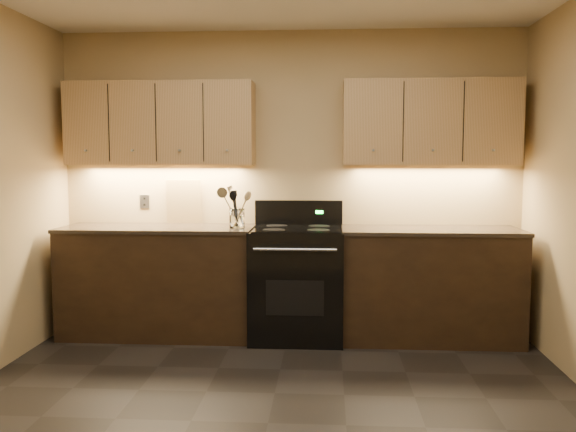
{
  "coord_description": "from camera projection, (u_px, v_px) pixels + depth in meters",
  "views": [
    {
      "loc": [
        0.33,
        -3.33,
        1.5
      ],
      "look_at": [
        0.02,
        1.45,
        1.05
      ],
      "focal_mm": 38.0,
      "sensor_mm": 36.0,
      "label": 1
    }
  ],
  "objects": [
    {
      "name": "floor",
      "position": [
        268.0,
        423.0,
        3.47
      ],
      "size": [
        4.0,
        4.0,
        0.0
      ],
      "primitive_type": "plane",
      "color": "black",
      "rests_on": "ground"
    },
    {
      "name": "wall_back",
      "position": [
        290.0,
        182.0,
        5.33
      ],
      "size": [
        4.0,
        0.04,
        2.6
      ],
      "primitive_type": "cube",
      "color": "tan",
      "rests_on": "ground"
    },
    {
      "name": "counter_left",
      "position": [
        159.0,
        281.0,
        5.19
      ],
      "size": [
        1.62,
        0.62,
        0.93
      ],
      "color": "black",
      "rests_on": "ground"
    },
    {
      "name": "counter_right",
      "position": [
        430.0,
        284.0,
        5.04
      ],
      "size": [
        1.46,
        0.62,
        0.93
      ],
      "color": "black",
      "rests_on": "ground"
    },
    {
      "name": "stove",
      "position": [
        297.0,
        281.0,
        5.09
      ],
      "size": [
        0.76,
        0.68,
        1.14
      ],
      "color": "black",
      "rests_on": "ground"
    },
    {
      "name": "upper_cab_left",
      "position": [
        161.0,
        124.0,
        5.21
      ],
      "size": [
        1.6,
        0.3,
        0.7
      ],
      "primitive_type": "cube",
      "color": "tan",
      "rests_on": "wall_back"
    },
    {
      "name": "upper_cab_right",
      "position": [
        430.0,
        123.0,
        5.06
      ],
      "size": [
        1.44,
        0.3,
        0.7
      ],
      "primitive_type": "cube",
      "color": "tan",
      "rests_on": "wall_back"
    },
    {
      "name": "outlet_plate",
      "position": [
        145.0,
        202.0,
        5.43
      ],
      "size": [
        0.08,
        0.01,
        0.12
      ],
      "primitive_type": "cube",
      "color": "#B2B5BA",
      "rests_on": "wall_back"
    },
    {
      "name": "utensil_crock",
      "position": [
        237.0,
        219.0,
        5.06
      ],
      "size": [
        0.14,
        0.14,
        0.16
      ],
      "color": "white",
      "rests_on": "counter_left"
    },
    {
      "name": "cutting_board",
      "position": [
        184.0,
        202.0,
        5.38
      ],
      "size": [
        0.31,
        0.07,
        0.39
      ],
      "primitive_type": "cube",
      "rotation": [
        0.11,
        0.0,
        0.04
      ],
      "color": "tan",
      "rests_on": "counter_left"
    },
    {
      "name": "wooden_spoon",
      "position": [
        234.0,
        208.0,
        5.04
      ],
      "size": [
        0.18,
        0.08,
        0.3
      ],
      "primitive_type": null,
      "rotation": [
        -0.01,
        0.43,
        0.14
      ],
      "color": "tan",
      "rests_on": "utensil_crock"
    },
    {
      "name": "black_spoon",
      "position": [
        237.0,
        207.0,
        5.08
      ],
      "size": [
        0.09,
        0.16,
        0.31
      ],
      "primitive_type": null,
      "rotation": [
        0.34,
        -0.05,
        -0.11
      ],
      "color": "black",
      "rests_on": "utensil_crock"
    },
    {
      "name": "black_turner",
      "position": [
        238.0,
        207.0,
        5.02
      ],
      "size": [
        0.14,
        0.19,
        0.33
      ],
      "primitive_type": null,
      "rotation": [
        -0.33,
        -0.03,
        0.35
      ],
      "color": "black",
      "rests_on": "utensil_crock"
    },
    {
      "name": "steel_spatula",
      "position": [
        241.0,
        204.0,
        5.06
      ],
      "size": [
        0.21,
        0.15,
        0.37
      ],
      "primitive_type": null,
      "rotation": [
        -0.03,
        -0.35,
        -0.33
      ],
      "color": "silver",
      "rests_on": "utensil_crock"
    },
    {
      "name": "steel_skimmer",
      "position": [
        239.0,
        206.0,
        5.02
      ],
      "size": [
        0.24,
        0.11,
        0.34
      ],
      "primitive_type": null,
      "rotation": [
        0.09,
        -0.46,
        -0.12
      ],
      "color": "silver",
      "rests_on": "utensil_crock"
    }
  ]
}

